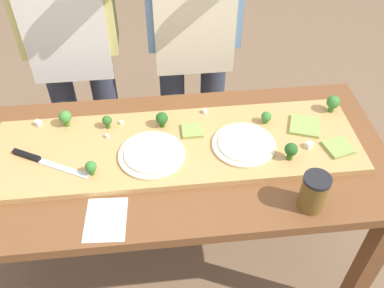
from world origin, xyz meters
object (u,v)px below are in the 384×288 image
broccoli_floret_back_left (107,121)px  cook_left (68,27)px  pizza_whole_white_garlic (244,145)px  chefs_knife (39,160)px  pizza_slice_center (305,126)px  pizza_slice_near_left (192,130)px  broccoli_floret_front_left (333,103)px  cheese_crumble_c (309,145)px  sauce_jar (314,192)px  cook_right (193,20)px  broccoli_floret_center_left (91,167)px  cheese_crumble_b (122,122)px  cheese_crumble_d (38,123)px  cheese_crumble_a (205,111)px  cheese_crumble_e (107,136)px  pizza_slice_far_right (338,147)px  broccoli_floret_front_right (266,117)px  broccoli_floret_center_right (162,119)px  pizza_whole_cheese_artichoke (152,154)px  broccoli_floret_front_mid (65,117)px  prep_table (170,178)px  recipe_note (106,219)px  broccoli_floret_back_mid (291,150)px

broccoli_floret_back_left → cook_left: cook_left is taller
broccoli_floret_back_left → cook_left: (-0.16, 0.46, 0.14)m
pizza_whole_white_garlic → broccoli_floret_back_left: broccoli_floret_back_left is taller
chefs_knife → cook_left: cook_left is taller
pizza_slice_center → pizza_slice_near_left: (-0.43, 0.02, 0.00)m
pizza_whole_white_garlic → broccoli_floret_front_left: broccoli_floret_front_left is taller
cheese_crumble_c → sauce_jar: (-0.07, -0.24, 0.03)m
cook_right → broccoli_floret_center_left: bearing=-121.3°
chefs_knife → pizza_slice_near_left: (0.54, 0.09, 0.00)m
broccoli_floret_front_left → cheese_crumble_b: 0.82m
cheese_crumble_d → cook_left: (0.11, 0.41, 0.17)m
pizza_slice_center → cheese_crumble_a: cheese_crumble_a is taller
pizza_slice_center → cheese_crumble_d: bearing=173.1°
pizza_whole_white_garlic → cheese_crumble_e: (-0.49, 0.10, -0.00)m
pizza_whole_white_garlic → broccoli_floret_back_left: size_ratio=4.28×
pizza_slice_far_right → sauce_jar: bearing=-127.4°
broccoli_floret_front_right → cheese_crumble_d: size_ratio=2.41×
pizza_slice_center → broccoli_floret_center_right: bearing=173.1°
pizza_slice_center → pizza_whole_cheese_artichoke: bearing=-171.4°
broccoli_floret_front_right → broccoli_floret_front_mid: bearing=175.0°
pizza_slice_far_right → prep_table: bearing=175.2°
chefs_knife → broccoli_floret_front_right: broccoli_floret_front_right is taller
pizza_slice_center → recipe_note: (-0.74, -0.33, -0.03)m
prep_table → cook_left: 0.78m
broccoli_floret_front_mid → broccoli_floret_back_mid: bearing=-18.3°
pizza_slice_center → cheese_crumble_a: (-0.37, 0.12, 0.00)m
cheese_crumble_e → broccoli_floret_front_left: bearing=3.7°
pizza_whole_cheese_artichoke → cheese_crumble_e: size_ratio=19.08×
cheese_crumble_e → cook_right: 0.65m
recipe_note → cook_left: (-0.16, 0.86, 0.20)m
prep_table → broccoli_floret_front_mid: size_ratio=24.31×
cheese_crumble_e → cook_right: size_ratio=0.01×
pizza_slice_center → broccoli_floret_center_left: size_ratio=1.98×
pizza_whole_cheese_artichoke → cook_right: cook_right is taller
cheese_crumble_b → cook_right: bearing=53.9°
pizza_slice_center → broccoli_floret_front_left: broccoli_floret_front_left is taller
pizza_slice_center → broccoli_floret_front_mid: 0.90m
pizza_slice_far_right → broccoli_floret_center_right: 0.65m
pizza_slice_far_right → pizza_whole_white_garlic: bearing=172.0°
pizza_whole_white_garlic → broccoli_floret_back_left: bearing=162.4°
pizza_whole_white_garlic → cheese_crumble_a: (-0.12, 0.20, 0.00)m
pizza_slice_near_left → broccoli_floret_back_left: 0.32m
pizza_slice_far_right → cheese_crumble_b: bearing=164.2°
broccoli_floret_center_right → cook_right: size_ratio=0.04×
pizza_whole_cheese_artichoke → prep_table: bearing=14.5°
broccoli_floret_front_right → recipe_note: 0.70m
broccoli_floret_front_mid → pizza_slice_near_left: bearing=-10.5°
pizza_slice_center → cheese_crumble_d: size_ratio=5.33×
cheese_crumble_c → broccoli_floret_center_right: bearing=161.7°
pizza_slice_center → broccoli_floret_back_mid: (-0.10, -0.15, 0.04)m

